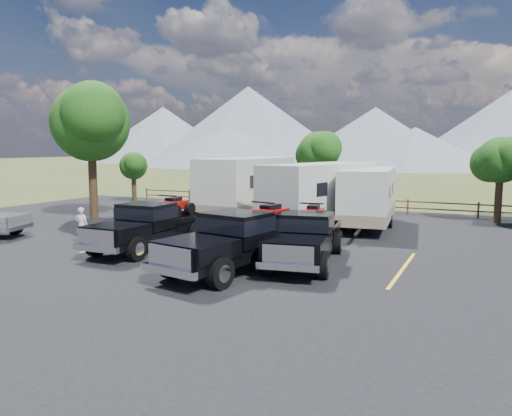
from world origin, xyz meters
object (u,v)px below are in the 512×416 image
at_px(trailer_left, 248,188).
at_px(tree_big_nw, 90,123).
at_px(rig_center, 241,238).
at_px(trailer_right, 369,197).
at_px(trailer_center, 320,195).
at_px(rig_right, 306,236).
at_px(rig_left, 150,224).
at_px(person_a, 82,226).

bearing_deg(trailer_left, tree_big_nw, -160.26).
xyz_separation_m(rig_center, trailer_right, (1.97, 10.68, 0.54)).
distance_m(tree_big_nw, trailer_center, 14.02).
distance_m(rig_right, trailer_left, 10.95).
xyz_separation_m(rig_left, trailer_center, (4.84, 7.54, 0.74)).
bearing_deg(rig_left, rig_center, -17.97).
xyz_separation_m(tree_big_nw, rig_right, (15.19, -5.52, -4.57)).
bearing_deg(trailer_center, trailer_left, 175.94).
xyz_separation_m(trailer_center, person_a, (-8.00, -8.14, -0.94)).
distance_m(trailer_left, trailer_center, 5.00).
bearing_deg(trailer_left, rig_left, -91.00).
distance_m(trailer_left, person_a, 10.19).
distance_m(rig_left, trailer_right, 11.46).
height_order(tree_big_nw, rig_center, tree_big_nw).
distance_m(rig_center, person_a, 8.20).
bearing_deg(tree_big_nw, rig_right, -19.99).
bearing_deg(rig_left, rig_right, 2.28).
bearing_deg(trailer_right, tree_big_nw, -174.82).
relative_size(rig_center, trailer_left, 0.68).
distance_m(rig_center, trailer_right, 10.87).
height_order(rig_left, trailer_center, trailer_center).
xyz_separation_m(rig_left, rig_right, (6.65, 0.30, -0.02)).
bearing_deg(trailer_right, rig_left, -134.12).
relative_size(rig_right, trailer_center, 0.66).
distance_m(rig_left, rig_center, 5.23).
xyz_separation_m(tree_big_nw, person_a, (5.38, -6.43, -4.75)).
bearing_deg(person_a, trailer_right, -148.22).
bearing_deg(rig_left, trailer_left, 89.30).
bearing_deg(rig_left, trailer_center, 57.01).
relative_size(rig_center, trailer_center, 0.72).
relative_size(trailer_left, trailer_center, 1.06).
height_order(rig_left, rig_right, rig_left).
relative_size(rig_left, trailer_left, 0.62).
relative_size(tree_big_nw, trailer_right, 0.88).
bearing_deg(tree_big_nw, rig_center, -28.73).
xyz_separation_m(rig_right, person_a, (-9.81, -0.90, -0.18)).
distance_m(rig_left, trailer_left, 9.05).
distance_m(trailer_right, person_a, 14.03).
distance_m(rig_right, trailer_right, 8.82).
height_order(rig_right, trailer_center, trailer_center).
xyz_separation_m(rig_center, rig_right, (1.67, 1.89, -0.08)).
relative_size(tree_big_nw, rig_center, 1.13).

